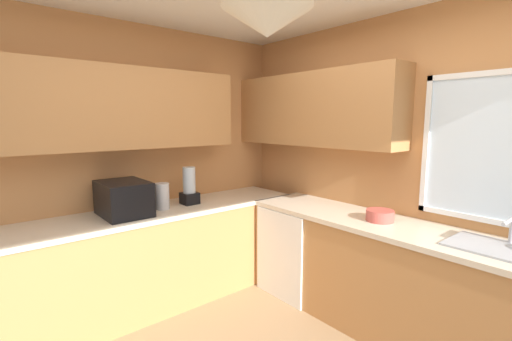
% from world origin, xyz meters
% --- Properties ---
extents(room_shell, '(4.03, 3.45, 2.64)m').
position_xyz_m(room_shell, '(-0.80, 0.55, 1.83)').
color(room_shell, '#C6844C').
rests_on(room_shell, ground_plane).
extents(counter_run_left, '(0.65, 3.06, 0.90)m').
position_xyz_m(counter_run_left, '(-1.65, 0.00, 0.45)').
color(counter_run_left, '#AD7542').
rests_on(counter_run_left, ground_plane).
extents(counter_run_back, '(3.12, 0.65, 0.90)m').
position_xyz_m(counter_run_back, '(0.21, 1.35, 0.45)').
color(counter_run_back, '#AD7542').
rests_on(counter_run_back, ground_plane).
extents(dishwasher, '(0.60, 0.60, 0.85)m').
position_xyz_m(dishwasher, '(-0.99, 1.32, 0.43)').
color(dishwasher, white).
rests_on(dishwasher, ground_plane).
extents(microwave, '(0.48, 0.36, 0.29)m').
position_xyz_m(microwave, '(-1.65, -0.16, 1.04)').
color(microwave, black).
rests_on(microwave, counter_run_left).
extents(kettle, '(0.12, 0.12, 0.24)m').
position_xyz_m(kettle, '(-1.63, 0.18, 1.01)').
color(kettle, '#B7B7BC').
rests_on(kettle, counter_run_left).
extents(sink_assembly, '(0.60, 0.40, 0.19)m').
position_xyz_m(sink_assembly, '(0.69, 1.36, 0.91)').
color(sink_assembly, '#9EA0A5').
rests_on(sink_assembly, counter_run_back).
extents(bowl, '(0.22, 0.22, 0.09)m').
position_xyz_m(bowl, '(-0.15, 1.35, 0.94)').
color(bowl, '#B74C42').
rests_on(bowl, counter_run_back).
extents(blender_appliance, '(0.15, 0.15, 0.36)m').
position_xyz_m(blender_appliance, '(-1.65, 0.47, 1.06)').
color(blender_appliance, black).
rests_on(blender_appliance, counter_run_left).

